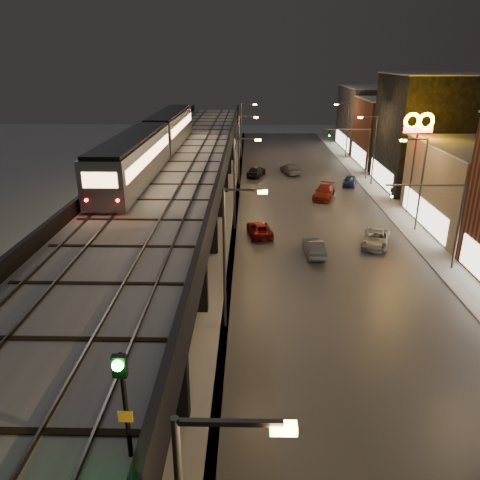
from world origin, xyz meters
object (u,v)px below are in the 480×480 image
object	(u,v)px
car_onc_red	(350,181)
car_mid_dark	(290,169)
car_near_white	(314,248)
rail_signal	(122,387)
car_far_white	(256,171)
subway_train	(155,140)
car_onc_dark	(376,239)
car_mid_silver	(260,230)
car_onc_white	(324,192)

from	to	relation	value
car_onc_red	car_mid_dark	bearing A→B (deg)	152.73
car_near_white	car_onc_red	xyz separation A→B (m)	(7.67, 23.63, -0.02)
car_near_white	car_mid_dark	world-z (taller)	car_mid_dark
rail_signal	car_mid_dark	bearing A→B (deg)	81.55
car_near_white	car_far_white	world-z (taller)	car_far_white
subway_train	car_near_white	xyz separation A→B (m)	(14.80, -8.76, -7.69)
car_onc_dark	car_mid_dark	bearing A→B (deg)	120.12
subway_train	car_mid_silver	world-z (taller)	subway_train
car_mid_silver	car_far_white	distance (m)	23.95
rail_signal	car_onc_white	bearing A→B (deg)	75.58
rail_signal	subway_train	bearing A→B (deg)	99.78
car_near_white	car_onc_white	world-z (taller)	car_onc_white
car_onc_white	car_mid_dark	bearing A→B (deg)	121.11
subway_train	car_onc_white	distance (m)	21.65
car_far_white	car_onc_white	distance (m)	13.68
rail_signal	car_near_white	xyz separation A→B (m)	(8.40, 28.36, -8.07)
rail_signal	car_near_white	world-z (taller)	rail_signal
subway_train	car_onc_dark	world-z (taller)	subway_train
rail_signal	car_near_white	distance (m)	30.66
subway_train	car_onc_white	bearing A→B (deg)	25.96
rail_signal	car_onc_white	xyz separation A→B (m)	(11.82, 46.00, -8.00)
subway_train	car_mid_dark	world-z (taller)	subway_train
car_onc_white	car_onc_dark	bearing A→B (deg)	-63.60
car_mid_dark	car_onc_white	distance (m)	13.22
car_near_white	car_onc_red	size ratio (longest dim) A/B	1.07
car_onc_dark	rail_signal	bearing A→B (deg)	-95.71
car_mid_dark	car_onc_dark	distance (m)	28.78
subway_train	car_far_white	xyz separation A→B (m)	(10.20, 19.95, -7.60)
car_far_white	car_mid_silver	bearing A→B (deg)	107.99
subway_train	car_mid_dark	xyz separation A→B (m)	(15.14, 21.73, -7.67)
car_onc_white	car_far_white	bearing A→B (deg)	143.56
car_onc_dark	car_onc_white	world-z (taller)	car_onc_white
car_mid_silver	car_onc_dark	xyz separation A→B (m)	(10.36, -2.53, 0.05)
rail_signal	car_far_white	world-z (taller)	rail_signal
car_near_white	car_onc_dark	bearing A→B (deg)	-161.38
car_mid_dark	car_onc_red	world-z (taller)	car_mid_dark
car_far_white	car_onc_dark	xyz separation A→B (m)	(10.40, -26.49, -0.11)
car_mid_silver	car_mid_dark	xyz separation A→B (m)	(4.90, 25.73, 0.10)
subway_train	car_mid_silver	distance (m)	13.46
rail_signal	car_mid_silver	world-z (taller)	rail_signal
car_onc_dark	car_mid_silver	bearing A→B (deg)	-174.55
car_onc_white	rail_signal	bearing A→B (deg)	-86.78
car_mid_silver	car_onc_red	bearing A→B (deg)	-131.89
car_near_white	car_mid_dark	distance (m)	30.49
rail_signal	car_onc_red	bearing A→B (deg)	72.82
car_mid_silver	car_onc_red	distance (m)	22.48
subway_train	car_near_white	distance (m)	18.84
car_near_white	car_mid_silver	bearing A→B (deg)	-48.66
subway_train	rail_signal	bearing A→B (deg)	-80.22
rail_signal	car_near_white	bearing A→B (deg)	73.50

